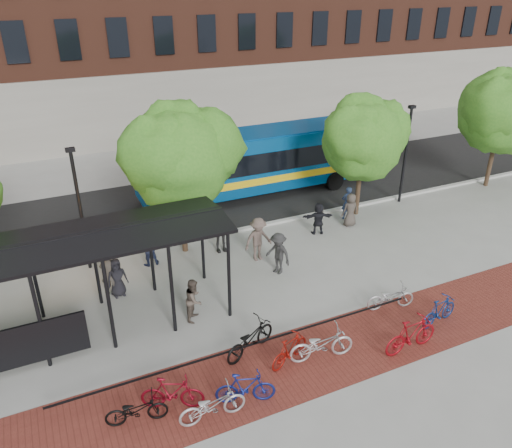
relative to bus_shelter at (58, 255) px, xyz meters
name	(u,v)px	position (x,y,z in m)	size (l,w,h in m)	color
ground	(281,271)	(8.13, 0.48, -3.00)	(160.00, 160.00, 0.00)	#9E9E99
asphalt_street	(212,200)	(8.13, 8.48, -2.99)	(160.00, 8.00, 0.01)	black
curb	(242,230)	(8.13, 4.48, -2.94)	(160.00, 0.25, 0.12)	#B7B7B2
brick_strip	(298,363)	(6.13, -4.52, -3.00)	(24.00, 3.00, 0.01)	maroon
bike_rack_rail	(248,357)	(4.83, -3.62, -3.00)	(12.00, 0.05, 0.95)	black
bus_shelter	(58,255)	(0.00, 0.00, 0.00)	(10.60, 3.07, 3.60)	black
tree_b	(180,152)	(5.23, 3.83, 1.46)	(5.15, 4.20, 6.47)	#382619
tree_c	(364,135)	(14.22, 3.83, 1.06)	(4.66, 3.80, 5.92)	#382619
tree_d	(503,107)	(23.23, 3.83, 1.47)	(5.39, 4.40, 6.55)	#382619
lamp_post_left	(80,207)	(1.13, 4.08, -0.25)	(0.35, 0.20, 5.12)	black
lamp_post_right	(406,152)	(17.13, 4.08, -0.25)	(0.35, 0.20, 5.12)	black
bus	(257,158)	(10.77, 8.37, -1.00)	(12.90, 3.16, 3.48)	#074C8E
bike_0	(136,410)	(1.08, -4.70, -2.56)	(0.58, 1.66, 0.87)	black
bike_1	(172,393)	(2.10, -4.62, -2.47)	(0.50, 1.76, 1.06)	maroon
bike_2	(212,405)	(2.96, -5.45, -2.51)	(0.65, 1.87, 0.98)	#B2B2B5
bike_3	(245,388)	(4.00, -5.27, -2.49)	(0.48, 1.70, 1.02)	navy
bike_4	(250,339)	(4.97, -3.44, -2.46)	(0.72, 2.05, 1.08)	black
bike_5	(290,350)	(5.89, -4.37, -2.51)	(0.46, 1.63, 0.98)	#9B150E
bike_6	(321,344)	(6.87, -4.63, -2.45)	(0.73, 2.09, 1.10)	#BABABD
bike_9	(411,335)	(9.64, -5.50, -2.39)	(0.57, 2.03, 1.22)	maroon
bike_10	(391,297)	(10.52, -3.41, -2.53)	(0.62, 1.79, 0.94)	#B7B7BA
bike_11	(439,311)	(11.45, -4.83, -2.48)	(0.49, 1.72, 1.04)	navy
pedestrian_0	(117,278)	(1.83, 1.54, -2.23)	(0.75, 0.49, 1.54)	black
pedestrian_1	(110,273)	(1.61, 1.70, -2.07)	(0.68, 0.45, 1.87)	#49423A
pedestrian_2	(147,247)	(3.41, 3.28, -2.16)	(0.82, 0.64, 1.68)	#20294A
pedestrian_3	(258,239)	(7.70, 1.74, -2.04)	(1.24, 0.71, 1.92)	brown
pedestrian_4	(220,231)	(6.54, 3.12, -2.03)	(1.13, 0.47, 1.93)	#292929
pedestrian_5	(318,218)	(11.24, 2.74, -2.23)	(1.42, 0.45, 1.53)	black
pedestrian_6	(350,210)	(13.05, 2.80, -2.18)	(0.80, 0.52, 1.65)	#443D36
pedestrian_7	(347,203)	(13.37, 3.52, -2.16)	(0.61, 0.40, 1.68)	#212F4E
pedestrian_8	(194,299)	(3.96, -1.02, -2.21)	(0.77, 0.60, 1.58)	brown
pedestrian_9	(278,253)	(7.97, 0.46, -2.11)	(1.15, 0.66, 1.77)	#2A2A2A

